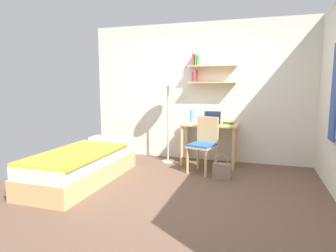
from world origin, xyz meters
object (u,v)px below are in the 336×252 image
at_px(bed, 83,165).
at_px(standing_lamp, 168,85).
at_px(water_bottle, 192,116).
at_px(desk, 209,132).
at_px(book_stack, 228,122).
at_px(desk_chair, 204,142).
at_px(laptop, 212,120).
at_px(handbag, 222,170).

height_order(bed, standing_lamp, standing_lamp).
bearing_deg(water_bottle, standing_lamp, -159.69).
bearing_deg(standing_lamp, desk, 7.79).
distance_m(bed, desk, 2.27).
xyz_separation_m(bed, book_stack, (2.00, 1.52, 0.54)).
relative_size(bed, desk_chair, 2.18).
height_order(standing_lamp, book_stack, standing_lamp).
xyz_separation_m(desk_chair, water_bottle, (-0.34, 0.55, 0.37)).
xyz_separation_m(desk, desk_chair, (-0.01, -0.50, -0.10)).
relative_size(standing_lamp, laptop, 5.39).
relative_size(desk_chair, book_stack, 4.09).
relative_size(water_bottle, handbag, 0.62).
bearing_deg(book_stack, desk, -177.95).
bearing_deg(standing_lamp, water_bottle, 20.31).
bearing_deg(laptop, water_bottle, 177.42).
distance_m(water_bottle, book_stack, 0.69).
bearing_deg(desk_chair, bed, -148.67).
height_order(laptop, water_bottle, water_bottle).
distance_m(desk_chair, water_bottle, 0.74).
bearing_deg(laptop, book_stack, -3.75).
bearing_deg(laptop, standing_lamp, -170.35).
bearing_deg(desk, water_bottle, 171.93).
relative_size(desk, book_stack, 4.49).
xyz_separation_m(bed, standing_lamp, (0.91, 1.41, 1.21)).
xyz_separation_m(desk_chair, standing_lamp, (-0.75, 0.40, 0.95)).
bearing_deg(laptop, desk, -140.55).
bearing_deg(laptop, handbag, -70.23).
bearing_deg(desk_chair, book_stack, 56.26).
relative_size(desk, standing_lamp, 0.61).
height_order(desk_chair, handbag, desk_chair).
bearing_deg(handbag, book_stack, 89.64).
xyz_separation_m(standing_lamp, laptop, (0.79, 0.13, -0.64)).
bearing_deg(water_bottle, bed, -130.25).
xyz_separation_m(standing_lamp, handbag, (1.09, -0.68, -1.31)).
xyz_separation_m(desk_chair, laptop, (0.04, 0.53, 0.30)).
xyz_separation_m(water_bottle, handbag, (0.67, -0.83, -0.74)).
relative_size(desk, laptop, 3.29).
height_order(desk, handbag, desk).
bearing_deg(bed, laptop, 42.17).
xyz_separation_m(bed, water_bottle, (1.32, 1.56, 0.63)).
relative_size(standing_lamp, water_bottle, 6.87).
distance_m(bed, water_bottle, 2.14).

